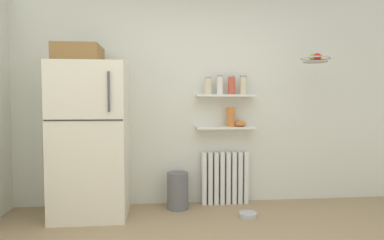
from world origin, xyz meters
name	(u,v)px	position (x,y,z in m)	size (l,w,h in m)	color
back_wall	(198,98)	(0.00, 2.05, 1.30)	(7.04, 0.10, 2.60)	silver
refrigerator	(91,136)	(-1.22, 1.65, 0.88)	(0.78, 0.72, 1.86)	silver
radiator	(225,178)	(0.32, 1.92, 0.32)	(0.57, 0.12, 0.64)	white
wall_shelf_lower	(225,128)	(0.32, 1.89, 0.94)	(0.72, 0.22, 0.03)	white
wall_shelf_upper	(226,96)	(0.32, 1.89, 1.33)	(0.72, 0.22, 0.03)	white
storage_jar_0	(208,86)	(0.11, 1.89, 1.44)	(0.09, 0.09, 0.21)	beige
storage_jar_1	(220,85)	(0.25, 1.89, 1.45)	(0.08, 0.08, 0.23)	silver
storage_jar_2	(232,85)	(0.39, 1.89, 1.45)	(0.09, 0.09, 0.23)	#C64C38
storage_jar_3	(243,85)	(0.54, 1.89, 1.45)	(0.09, 0.09, 0.23)	beige
vase	(231,117)	(0.39, 1.89, 1.07)	(0.10, 0.10, 0.24)	#CC7033
shelf_bowl	(241,124)	(0.51, 1.89, 0.99)	(0.15, 0.15, 0.07)	orange
trash_bin	(178,191)	(-0.27, 1.77, 0.21)	(0.25, 0.25, 0.43)	slate
pet_food_bowl	(248,215)	(0.48, 1.41, 0.03)	(0.19, 0.19, 0.05)	#B7B7BC
hanging_fruit_basket	(316,59)	(1.30, 1.59, 1.74)	(0.34, 0.34, 0.10)	#B2B2B7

